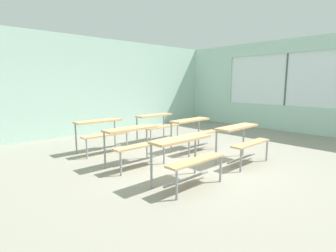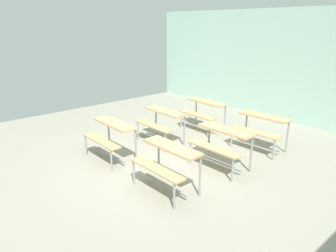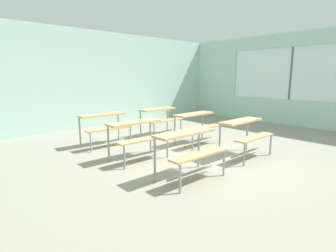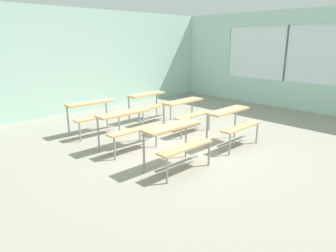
# 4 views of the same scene
# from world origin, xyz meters

# --- Properties ---
(ground) EXTENTS (10.00, 9.00, 0.05)m
(ground) POSITION_xyz_m (0.00, 0.00, -0.03)
(ground) COLOR gray
(wall_back) EXTENTS (10.00, 0.12, 3.00)m
(wall_back) POSITION_xyz_m (0.00, 4.50, 1.50)
(wall_back) COLOR silver
(wall_back) RESTS_ON ground
(wall_right) EXTENTS (0.12, 9.00, 3.00)m
(wall_right) POSITION_xyz_m (5.00, -0.13, 1.45)
(wall_right) COLOR silver
(wall_right) RESTS_ON ground
(desk_bench_r0c0) EXTENTS (1.10, 0.59, 0.74)m
(desk_bench_r0c0) POSITION_xyz_m (-0.90, -0.57, 0.56)
(desk_bench_r0c0) COLOR tan
(desk_bench_r0c0) RESTS_ON ground
(desk_bench_r0c1) EXTENTS (1.11, 0.61, 0.74)m
(desk_bench_r0c1) POSITION_xyz_m (0.75, -0.53, 0.56)
(desk_bench_r0c1) COLOR tan
(desk_bench_r0c1) RESTS_ON ground
(desk_bench_r1c0) EXTENTS (1.10, 0.60, 0.74)m
(desk_bench_r1c0) POSITION_xyz_m (-0.95, 0.77, 0.56)
(desk_bench_r1c0) COLOR tan
(desk_bench_r1c0) RESTS_ON ground
(desk_bench_r1c1) EXTENTS (1.11, 0.62, 0.74)m
(desk_bench_r1c1) POSITION_xyz_m (0.78, 0.78, 0.56)
(desk_bench_r1c1) COLOR tan
(desk_bench_r1c1) RESTS_ON ground
(desk_bench_r2c0) EXTENTS (1.11, 0.61, 0.74)m
(desk_bench_r2c0) POSITION_xyz_m (-0.91, 2.12, 0.56)
(desk_bench_r2c0) COLOR tan
(desk_bench_r2c0) RESTS_ON ground
(desk_bench_r2c1) EXTENTS (1.13, 0.64, 0.74)m
(desk_bench_r2c1) POSITION_xyz_m (0.76, 2.10, 0.56)
(desk_bench_r2c1) COLOR tan
(desk_bench_r2c1) RESTS_ON ground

